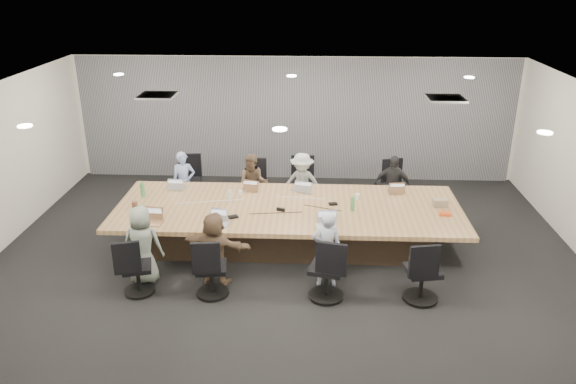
{
  "coord_description": "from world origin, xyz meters",
  "views": [
    {
      "loc": [
        0.41,
        -8.46,
        4.63
      ],
      "look_at": [
        0.0,
        0.4,
        1.05
      ],
      "focal_mm": 35.0,
      "sensor_mm": 36.0,
      "label": 1
    }
  ],
  "objects_px": {
    "person_0": "(184,183)",
    "bottle_green_left": "(143,190)",
    "person_1": "(253,184)",
    "person_6": "(327,249)",
    "chair_0": "(188,185)",
    "mug_brown": "(135,205)",
    "chair_2": "(302,187)",
    "laptop_4": "(151,223)",
    "person_5": "(215,249)",
    "snack_packet": "(445,214)",
    "canvas_bag": "(440,203)",
    "laptop_6": "(326,226)",
    "conference_table": "(288,224)",
    "chair_5": "(212,272)",
    "laptop_5": "(220,224)",
    "chair_1": "(255,189)",
    "chair_3": "(389,190)",
    "laptop_3": "(396,191)",
    "stapler": "(281,210)",
    "bottle_clear": "(230,196)",
    "person_4": "(142,245)",
    "chair_4": "(138,271)",
    "laptop_2": "(301,189)",
    "bottle_green_right": "(353,204)",
    "person_2": "(302,184)",
    "person_3": "(392,186)",
    "laptop_0": "(177,187)",
    "chair_6": "(327,273)"
  },
  "relations": [
    {
      "from": "chair_4",
      "to": "laptop_5",
      "type": "height_order",
      "value": "laptop_5"
    },
    {
      "from": "chair_5",
      "to": "person_6",
      "type": "height_order",
      "value": "person_6"
    },
    {
      "from": "canvas_bag",
      "to": "laptop_6",
      "type": "bearing_deg",
      "value": -155.08
    },
    {
      "from": "person_5",
      "to": "chair_0",
      "type": "bearing_deg",
      "value": -56.75
    },
    {
      "from": "chair_3",
      "to": "mug_brown",
      "type": "xyz_separation_m",
      "value": [
        -4.63,
        -1.89,
        0.4
      ]
    },
    {
      "from": "person_0",
      "to": "stapler",
      "type": "bearing_deg",
      "value": -52.0
    },
    {
      "from": "person_3",
      "to": "bottle_clear",
      "type": "relative_size",
      "value": 5.73
    },
    {
      "from": "chair_0",
      "to": "chair_4",
      "type": "relative_size",
      "value": 1.21
    },
    {
      "from": "person_0",
      "to": "bottle_green_left",
      "type": "bearing_deg",
      "value": -130.4
    },
    {
      "from": "laptop_6",
      "to": "chair_2",
      "type": "bearing_deg",
      "value": 93.47
    },
    {
      "from": "person_1",
      "to": "person_5",
      "type": "height_order",
      "value": "person_1"
    },
    {
      "from": "laptop_0",
      "to": "stapler",
      "type": "bearing_deg",
      "value": 158.75
    },
    {
      "from": "chair_1",
      "to": "chair_2",
      "type": "height_order",
      "value": "chair_2"
    },
    {
      "from": "conference_table",
      "to": "chair_2",
      "type": "relative_size",
      "value": 6.88
    },
    {
      "from": "laptop_3",
      "to": "laptop_4",
      "type": "relative_size",
      "value": 0.81
    },
    {
      "from": "person_1",
      "to": "person_6",
      "type": "height_order",
      "value": "person_6"
    },
    {
      "from": "chair_2",
      "to": "laptop_4",
      "type": "bearing_deg",
      "value": 45.94
    },
    {
      "from": "conference_table",
      "to": "laptop_3",
      "type": "distance_m",
      "value": 2.16
    },
    {
      "from": "laptop_5",
      "to": "bottle_green_right",
      "type": "relative_size",
      "value": 1.24
    },
    {
      "from": "bottle_clear",
      "to": "conference_table",
      "type": "bearing_deg",
      "value": -8.47
    },
    {
      "from": "chair_0",
      "to": "mug_brown",
      "type": "xyz_separation_m",
      "value": [
        -0.51,
        -1.89,
        0.36
      ]
    },
    {
      "from": "chair_1",
      "to": "person_1",
      "type": "bearing_deg",
      "value": 86.14
    },
    {
      "from": "bottle_green_left",
      "to": "bottle_green_right",
      "type": "distance_m",
      "value": 3.78
    },
    {
      "from": "person_1",
      "to": "laptop_3",
      "type": "distance_m",
      "value": 2.79
    },
    {
      "from": "person_6",
      "to": "person_4",
      "type": "bearing_deg",
      "value": -0.96
    },
    {
      "from": "laptop_0",
      "to": "stapler",
      "type": "xyz_separation_m",
      "value": [
        2.02,
        -1.01,
        0.02
      ]
    },
    {
      "from": "chair_0",
      "to": "snack_packet",
      "type": "bearing_deg",
      "value": 155.19
    },
    {
      "from": "chair_5",
      "to": "laptop_4",
      "type": "relative_size",
      "value": 2.17
    },
    {
      "from": "laptop_6",
      "to": "bottle_clear",
      "type": "distance_m",
      "value": 1.94
    },
    {
      "from": "chair_2",
      "to": "laptop_4",
      "type": "height_order",
      "value": "chair_2"
    },
    {
      "from": "person_0",
      "to": "laptop_6",
      "type": "height_order",
      "value": "person_0"
    },
    {
      "from": "chair_5",
      "to": "bottle_green_left",
      "type": "height_order",
      "value": "bottle_green_left"
    },
    {
      "from": "laptop_5",
      "to": "snack_packet",
      "type": "relative_size",
      "value": 1.53
    },
    {
      "from": "person_1",
      "to": "bottle_green_left",
      "type": "bearing_deg",
      "value": -150.16
    },
    {
      "from": "chair_4",
      "to": "canvas_bag",
      "type": "height_order",
      "value": "canvas_bag"
    },
    {
      "from": "person_6",
      "to": "person_0",
      "type": "bearing_deg",
      "value": -45.04
    },
    {
      "from": "chair_0",
      "to": "chair_3",
      "type": "height_order",
      "value": "chair_0"
    },
    {
      "from": "person_2",
      "to": "person_3",
      "type": "height_order",
      "value": "person_2"
    },
    {
      "from": "laptop_4",
      "to": "laptop_3",
      "type": "bearing_deg",
      "value": 27.14
    },
    {
      "from": "chair_5",
      "to": "mug_brown",
      "type": "distance_m",
      "value": 2.22
    },
    {
      "from": "chair_6",
      "to": "laptop_0",
      "type": "relative_size",
      "value": 2.73
    },
    {
      "from": "conference_table",
      "to": "person_3",
      "type": "height_order",
      "value": "person_3"
    },
    {
      "from": "laptop_3",
      "to": "chair_2",
      "type": "bearing_deg",
      "value": -31.49
    },
    {
      "from": "laptop_2",
      "to": "canvas_bag",
      "type": "xyz_separation_m",
      "value": [
        2.43,
        -0.68,
        0.06
      ]
    },
    {
      "from": "laptop_3",
      "to": "bottle_clear",
      "type": "relative_size",
      "value": 1.31
    },
    {
      "from": "conference_table",
      "to": "laptop_5",
      "type": "relative_size",
      "value": 19.9
    },
    {
      "from": "laptop_2",
      "to": "laptop_3",
      "type": "relative_size",
      "value": 1.17
    },
    {
      "from": "chair_3",
      "to": "person_1",
      "type": "bearing_deg",
      "value": -8.66
    },
    {
      "from": "canvas_bag",
      "to": "bottle_clear",
      "type": "bearing_deg",
      "value": 179.54
    },
    {
      "from": "chair_4",
      "to": "laptop_2",
      "type": "distance_m",
      "value": 3.49
    }
  ]
}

